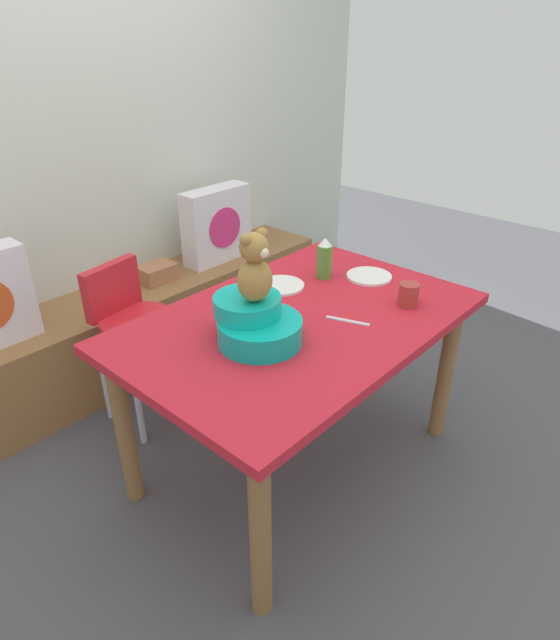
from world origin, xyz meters
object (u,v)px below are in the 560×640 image
pillow_floral_right (217,225)px  dinner_plate_near (281,286)px  teddy_bear (255,269)px  ketchup_bottle (325,259)px  highchair (136,324)px  dinner_plate_far (369,276)px  coffee_mug (409,294)px  book_stack (157,273)px  infant_seat_teal (256,323)px  dining_table (299,339)px

pillow_floral_right → dinner_plate_near: 1.07m
teddy_bear → ketchup_bottle: 0.65m
highchair → dinner_plate_near: size_ratio=3.95×
dinner_plate_near → dinner_plate_far: (0.34, -0.23, 0.00)m
coffee_mug → dinner_plate_far: bearing=65.5°
book_stack → infant_seat_teal: 1.32m
dining_table → teddy_bear: size_ratio=5.55×
infant_seat_teal → pillow_floral_right: bearing=53.8°
dining_table → teddy_bear: bearing=180.0°
pillow_floral_right → coffee_mug: pillow_floral_right is taller
pillow_floral_right → dinner_plate_near: bearing=-116.7°
pillow_floral_right → dinner_plate_far: size_ratio=2.20×
ketchup_bottle → teddy_bear: bearing=-164.8°
coffee_mug → dinner_plate_far: size_ratio=0.60×
ketchup_bottle → dinner_plate_far: bearing=-49.0°
teddy_bear → dinner_plate_near: size_ratio=1.25×
dinner_plate_near → dinner_plate_far: size_ratio=1.00×
teddy_bear → dinner_plate_near: bearing=31.0°
infant_seat_teal → dinner_plate_far: bearing=0.7°
highchair → dinner_plate_near: highchair is taller
coffee_mug → dinner_plate_far: 0.30m
dining_table → highchair: bearing=107.9°
pillow_floral_right → book_stack: pillow_floral_right is taller
coffee_mug → dinner_plate_near: coffee_mug is taller
book_stack → highchair: (-0.44, -0.44, 0.01)m
teddy_bear → dinner_plate_far: (0.73, 0.01, -0.27)m
infant_seat_teal → ketchup_bottle: size_ratio=1.78×
dinner_plate_near → coffee_mug: bearing=-66.5°
infant_seat_teal → teddy_bear: bearing=-90.0°
infant_seat_teal → highchair: bearing=91.0°
ketchup_bottle → coffee_mug: ketchup_bottle is taller
dining_table → teddy_bear: teddy_bear is taller
dinner_plate_far → teddy_bear: bearing=-179.3°
dinner_plate_near → dining_table: bearing=-123.5°
dining_table → infant_seat_teal: 0.29m
pillow_floral_right → highchair: (-0.88, -0.42, -0.16)m
teddy_bear → dinner_plate_far: 0.78m
pillow_floral_right → dining_table: 1.35m
highchair → coffee_mug: size_ratio=6.58×
dining_table → highchair: highchair is taller
dining_table → ketchup_bottle: 0.44m
teddy_bear → dinner_plate_near: (0.39, 0.24, -0.27)m
dinner_plate_far → book_stack: bearing=104.1°
highchair → ketchup_bottle: bearing=-45.0°
book_stack → infant_seat_teal: size_ratio=0.61×
infant_seat_teal → ketchup_bottle: bearing=15.1°
book_stack → ketchup_bottle: size_ratio=1.08×
book_stack → teddy_bear: bearing=-109.5°
pillow_floral_right → teddy_bear: (-0.87, -1.19, 0.34)m
dining_table → dinner_plate_near: 0.30m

